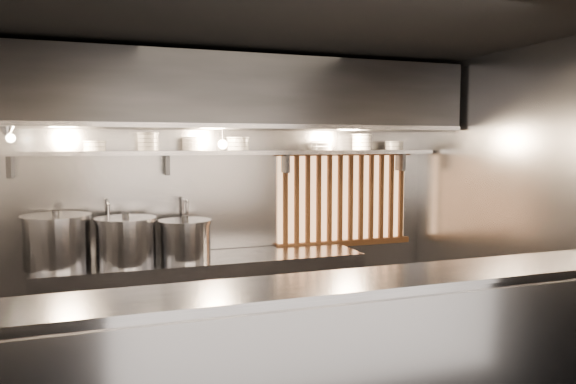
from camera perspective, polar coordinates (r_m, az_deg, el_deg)
ceiling at (r=4.31m, az=-1.60°, el=16.07°), size 4.50×4.50×0.00m
wall_back at (r=5.70m, az=-6.31°, el=-0.80°), size 4.50×0.00×4.50m
wall_right at (r=5.41m, az=21.69°, el=-1.43°), size 0.00×3.00×3.00m
serving_counter at (r=3.62m, az=3.51°, el=-17.84°), size 4.50×0.56×1.13m
cooking_bench at (r=5.46m, az=-8.40°, el=-11.24°), size 3.00×0.70×0.90m
bowl_shelf at (r=5.50m, az=-5.91°, el=4.00°), size 4.40×0.34×0.04m
exhaust_hood at (r=5.31m, az=-5.38°, el=9.86°), size 4.40×0.81×0.65m
wood_screen at (r=6.10m, az=5.75°, el=-0.62°), size 1.56×0.09×1.04m
faucet_left at (r=5.43m, az=-17.85°, el=-2.29°), size 0.04×0.30×0.50m
faucet_right at (r=5.50m, az=-10.54°, el=-2.05°), size 0.04×0.30×0.50m
heat_lamp at (r=4.90m, az=-26.67°, el=5.59°), size 0.25×0.35×0.20m
pendant_bulb at (r=5.36m, az=-6.65°, el=4.85°), size 0.09×0.09×0.19m
stock_pot_left at (r=5.19m, az=-16.11°, el=-4.76°), size 0.62×0.62×0.46m
stock_pot_mid at (r=5.26m, az=-22.45°, el=-4.60°), size 0.68×0.68×0.49m
stock_pot_right at (r=5.26m, az=-10.38°, el=-4.78°), size 0.49×0.49×0.41m
bowl_stack_0 at (r=5.34m, az=-19.04°, el=4.45°), size 0.21×0.21×0.09m
bowl_stack_1 at (r=5.37m, az=-14.03°, el=4.98°), size 0.20×0.20×0.17m
bowl_stack_2 at (r=5.43m, az=-9.60°, el=4.85°), size 0.22×0.22×0.13m
bowl_stack_3 at (r=5.52m, az=-5.10°, el=4.90°), size 0.23×0.23×0.13m
bowl_stack_4 at (r=5.81m, az=3.45°, el=4.73°), size 0.22×0.22×0.09m
bowl_stack_5 at (r=6.01m, az=7.50°, el=5.06°), size 0.21×0.21×0.17m
bowl_stack_6 at (r=6.20m, az=10.73°, el=4.66°), size 0.20×0.20×0.09m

